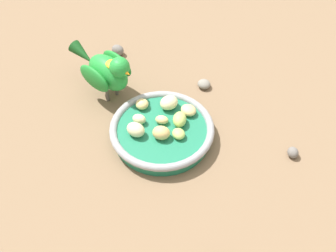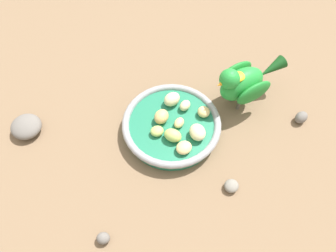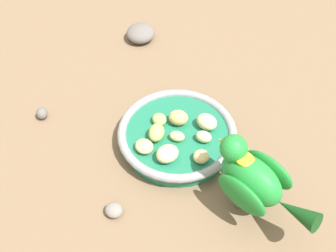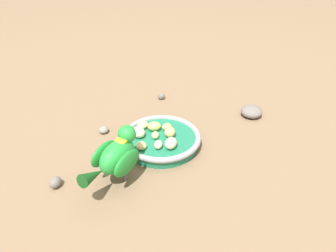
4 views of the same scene
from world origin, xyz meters
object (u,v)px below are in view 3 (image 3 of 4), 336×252
rock_large (141,33)px  pebble_2 (42,113)px  apple_piece_5 (167,154)px  apple_piece_4 (177,136)px  apple_piece_2 (207,122)px  parrot (253,179)px  apple_piece_7 (144,146)px  pebble_1 (114,210)px  feeding_bowl (177,135)px  apple_piece_3 (159,119)px  apple_piece_1 (156,133)px  apple_piece_0 (178,118)px  apple_piece_6 (201,156)px  apple_piece_8 (204,137)px

rock_large → pebble_2: rock_large is taller
apple_piece_5 → rock_large: size_ratio=0.59×
rock_large → pebble_2: bearing=164.8°
apple_piece_4 → pebble_2: 0.25m
apple_piece_2 → pebble_2: size_ratio=1.58×
apple_piece_4 → parrot: size_ratio=0.15×
apple_piece_7 → pebble_1: apple_piece_7 is taller
feeding_bowl → apple_piece_2: 0.05m
apple_piece_3 → apple_piece_5: (-0.07, -0.04, 0.00)m
apple_piece_1 → apple_piece_7: bearing=164.4°
apple_piece_3 → parrot: size_ratio=0.16×
apple_piece_0 → apple_piece_5: 0.08m
apple_piece_1 → pebble_2: apple_piece_1 is taller
apple_piece_1 → apple_piece_2: 0.08m
apple_piece_4 → apple_piece_3: bearing=59.4°
rock_large → apple_piece_1: bearing=-151.5°
apple_piece_4 → pebble_1: bearing=162.9°
feeding_bowl → apple_piece_1: bearing=129.3°
feeding_bowl → apple_piece_3: apple_piece_3 is taller
apple_piece_3 → feeding_bowl: bearing=-104.7°
apple_piece_4 → rock_large: (0.25, 0.17, -0.02)m
feeding_bowl → apple_piece_6: apple_piece_6 is taller
apple_piece_7 → pebble_1: size_ratio=1.13×
apple_piece_3 → apple_piece_7: bearing=179.3°
apple_piece_1 → rock_large: 0.29m
apple_piece_0 → apple_piece_8: (-0.02, -0.05, -0.00)m
apple_piece_2 → apple_piece_5: 0.09m
apple_piece_2 → apple_piece_3: (-0.02, 0.08, -0.00)m
apple_piece_5 → apple_piece_8: apple_piece_5 is taller
feeding_bowl → rock_large: 0.29m
pebble_2 → pebble_1: bearing=-122.4°
apple_piece_3 → apple_piece_5: 0.08m
apple_piece_5 → parrot: parrot is taller
apple_piece_7 → parrot: parrot is taller
apple_piece_0 → feeding_bowl: bearing=-164.5°
apple_piece_1 → apple_piece_5: (-0.03, -0.03, 0.00)m
apple_piece_3 → parrot: parrot is taller
apple_piece_0 → rock_large: bearing=37.0°
apple_piece_6 → apple_piece_7: bearing=97.9°
rock_large → apple_piece_7: bearing=-155.4°
apple_piece_6 → parrot: 0.10m
apple_piece_5 → pebble_1: 0.12m
apple_piece_2 → apple_piece_8: apple_piece_2 is taller
apple_piece_8 → pebble_2: apple_piece_8 is taller
apple_piece_0 → apple_piece_5: apple_piece_5 is taller
apple_piece_5 → parrot: (-0.02, -0.13, 0.03)m
apple_piece_0 → apple_piece_4: 0.04m
apple_piece_6 → apple_piece_7: 0.09m
apple_piece_2 → apple_piece_4: bearing=139.3°
apple_piece_2 → apple_piece_7: size_ratio=1.16×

